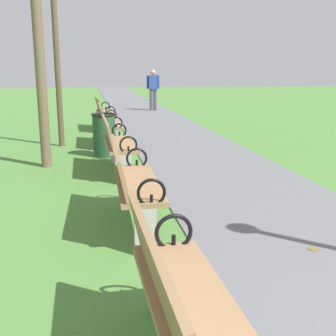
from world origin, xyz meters
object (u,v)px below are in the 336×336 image
object	(u,v)px
park_bench_4	(117,144)
pedestrian_walking	(153,88)
trash_bin	(104,135)
park_bench_3	(133,183)
park_bench_5	(109,124)
park_bench_2	(184,308)
park_bench_6	(104,112)

from	to	relation	value
park_bench_4	pedestrian_walking	bearing A→B (deg)	77.95
pedestrian_walking	trash_bin	world-z (taller)	pedestrian_walking
park_bench_3	park_bench_4	bearing A→B (deg)	90.00
park_bench_3	park_bench_4	size ratio (longest dim) A/B	1.00
park_bench_5	pedestrian_walking	distance (m)	7.96
park_bench_2	pedestrian_walking	world-z (taller)	pedestrian_walking
park_bench_4	pedestrian_walking	world-z (taller)	pedestrian_walking
park_bench_2	park_bench_4	xyz separation A→B (m)	(-0.00, 4.98, 0.00)
park_bench_6	pedestrian_walking	xyz separation A→B (m)	(2.19, 5.11, 0.44)
park_bench_4	trash_bin	distance (m)	1.39
park_bench_4	park_bench_5	distance (m)	2.61
park_bench_2	park_bench_3	bearing A→B (deg)	90.00
park_bench_6	trash_bin	bearing A→B (deg)	-92.25
park_bench_6	pedestrian_walking	size ratio (longest dim) A/B	1.00
park_bench_3	park_bench_6	size ratio (longest dim) A/B	1.00
park_bench_2	park_bench_3	world-z (taller)	same
park_bench_5	park_bench_6	xyz separation A→B (m)	(0.00, 2.53, 0.00)
park_bench_5	trash_bin	bearing A→B (deg)	-96.84
pedestrian_walking	park_bench_2	bearing A→B (deg)	-98.17
park_bench_4	trash_bin	bearing A→B (deg)	96.07
park_bench_5	park_bench_6	bearing A→B (deg)	90.00
trash_bin	park_bench_4	bearing A→B (deg)	-83.93
park_bench_6	park_bench_5	bearing A→B (deg)	-90.00
park_bench_4	pedestrian_walking	xyz separation A→B (m)	(2.19, 10.25, 0.44)
park_bench_6	trash_bin	size ratio (longest dim) A/B	1.93
park_bench_2	park_bench_5	bearing A→B (deg)	90.00
park_bench_3	park_bench_4	xyz separation A→B (m)	(-0.00, 2.48, 0.00)
park_bench_3	park_bench_6	distance (m)	7.62
park_bench_4	trash_bin	world-z (taller)	park_bench_4
park_bench_2	trash_bin	world-z (taller)	park_bench_2
park_bench_4	trash_bin	size ratio (longest dim) A/B	1.91
trash_bin	park_bench_6	bearing A→B (deg)	87.75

